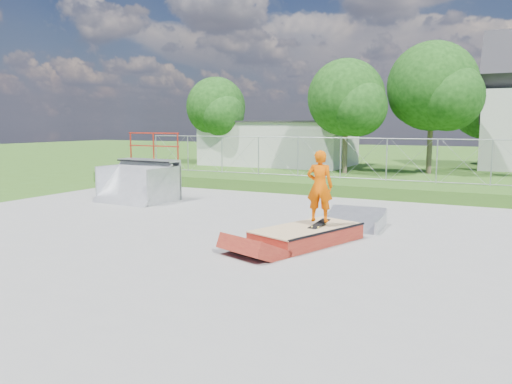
% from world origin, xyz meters
% --- Properties ---
extents(ground, '(120.00, 120.00, 0.00)m').
position_xyz_m(ground, '(0.00, 0.00, 0.00)').
color(ground, '#375E1A').
rests_on(ground, ground).
extents(concrete_pad, '(20.00, 16.00, 0.04)m').
position_xyz_m(concrete_pad, '(0.00, 0.00, 0.02)').
color(concrete_pad, gray).
rests_on(concrete_pad, ground).
extents(grass_berm, '(24.00, 3.00, 0.50)m').
position_xyz_m(grass_berm, '(0.00, 9.50, 0.25)').
color(grass_berm, '#375E1A').
rests_on(grass_berm, ground).
extents(grind_box, '(2.23, 3.07, 0.41)m').
position_xyz_m(grind_box, '(2.25, 0.40, 0.21)').
color(grind_box, maroon).
rests_on(grind_box, concrete_pad).
extents(quarter_pipe, '(2.67, 2.30, 2.55)m').
position_xyz_m(quarter_pipe, '(-5.75, 3.74, 1.28)').
color(quarter_pipe, '#A6A9AE').
rests_on(quarter_pipe, concrete_pad).
extents(flat_bank_ramp, '(1.63, 1.73, 0.47)m').
position_xyz_m(flat_bank_ramp, '(2.77, 2.63, 0.24)').
color(flat_bank_ramp, '#A6A9AE').
rests_on(flat_bank_ramp, concrete_pad).
extents(skateboard, '(0.33, 0.82, 0.13)m').
position_xyz_m(skateboard, '(2.46, 0.64, 0.46)').
color(skateboard, black).
rests_on(skateboard, grind_box).
extents(skater, '(0.68, 0.49, 1.73)m').
position_xyz_m(skater, '(2.46, 0.64, 1.32)').
color(skater, '#E05200').
rests_on(skater, grind_box).
extents(concrete_stairs, '(1.50, 1.60, 0.80)m').
position_xyz_m(concrete_stairs, '(-8.50, 8.70, 0.40)').
color(concrete_stairs, gray).
rests_on(concrete_stairs, ground).
extents(chain_link_fence, '(20.00, 0.06, 1.80)m').
position_xyz_m(chain_link_fence, '(0.00, 10.50, 1.40)').
color(chain_link_fence, '#9DA1A6').
rests_on(chain_link_fence, grass_berm).
extents(utility_building_flat, '(10.00, 6.00, 3.00)m').
position_xyz_m(utility_building_flat, '(-8.00, 22.00, 1.50)').
color(utility_building_flat, silver).
rests_on(utility_building_flat, ground).
extents(tree_left_near, '(4.76, 4.48, 6.65)m').
position_xyz_m(tree_left_near, '(-1.75, 17.83, 4.24)').
color(tree_left_near, brown).
rests_on(tree_left_near, ground).
extents(tree_center, '(5.44, 5.12, 7.60)m').
position_xyz_m(tree_center, '(2.78, 19.81, 4.85)').
color(tree_center, brown).
rests_on(tree_center, ground).
extents(tree_left_far, '(4.42, 4.16, 6.18)m').
position_xyz_m(tree_left_far, '(-11.77, 19.85, 3.94)').
color(tree_left_far, brown).
rests_on(tree_left_far, ground).
extents(tree_back_mid, '(4.08, 3.84, 5.70)m').
position_xyz_m(tree_back_mid, '(5.21, 27.86, 3.63)').
color(tree_back_mid, brown).
rests_on(tree_back_mid, ground).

